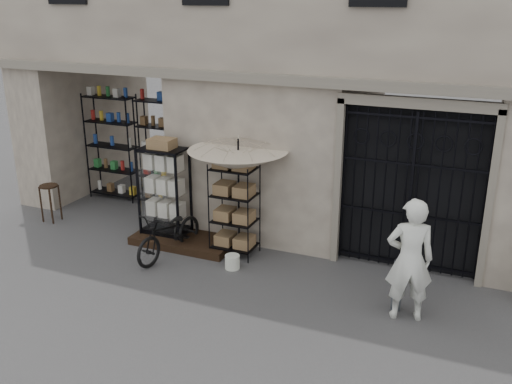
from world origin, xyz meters
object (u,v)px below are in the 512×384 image
at_px(display_cabinet, 165,195).
at_px(bicycle, 171,256).
at_px(shopkeeper, 404,317).
at_px(white_bucket, 232,262).
at_px(market_umbrella, 238,155).
at_px(steel_bollard, 397,285).
at_px(wooden_stool, 51,202).
at_px(wire_rack, 235,210).

xyz_separation_m(display_cabinet, bicycle, (0.47, -0.64, -0.92)).
bearing_deg(shopkeeper, white_bucket, -25.86).
relative_size(market_umbrella, steel_bollard, 3.11).
bearing_deg(wooden_stool, bicycle, -8.93).
height_order(market_umbrella, wooden_stool, market_umbrella).
xyz_separation_m(wire_rack, white_bucket, (0.22, -0.58, -0.75)).
bearing_deg(steel_bollard, display_cabinet, 168.51).
relative_size(white_bucket, steel_bollard, 0.31).
relative_size(white_bucket, wooden_stool, 0.33).
bearing_deg(display_cabinet, wire_rack, -19.51).
bearing_deg(wooden_stool, display_cabinet, 2.65).
bearing_deg(display_cabinet, bicycle, -69.87).
relative_size(display_cabinet, shopkeeper, 0.97).
bearing_deg(white_bucket, wire_rack, 110.51).
bearing_deg(steel_bollard, wooden_stool, 173.71).
height_order(wire_rack, wooden_stool, wire_rack).
height_order(bicycle, steel_bollard, bicycle).
xyz_separation_m(wire_rack, steel_bollard, (3.15, -0.87, -0.45)).
bearing_deg(white_bucket, market_umbrella, 105.61).
relative_size(display_cabinet, steel_bollard, 2.21).
height_order(bicycle, shopkeeper, bicycle).
height_order(wire_rack, steel_bollard, wire_rack).
xyz_separation_m(display_cabinet, market_umbrella, (1.55, 0.10, 0.96)).
bearing_deg(steel_bollard, wire_rack, 164.60).
distance_m(wire_rack, white_bucket, 0.97).
xyz_separation_m(market_umbrella, shopkeeper, (3.31, -1.21, -1.89)).
bearing_deg(bicycle, wire_rack, 36.33).
relative_size(wire_rack, wooden_stool, 2.21).
bearing_deg(white_bucket, display_cabinet, 159.26).
distance_m(steel_bollard, shopkeeper, 0.48).
bearing_deg(shopkeeper, wooden_stool, -25.01).
relative_size(market_umbrella, white_bucket, 9.92).
bearing_deg(bicycle, display_cabinet, 135.30).
xyz_separation_m(display_cabinet, shopkeeper, (4.86, -1.11, -0.92)).
distance_m(wire_rack, bicycle, 1.49).
bearing_deg(wire_rack, display_cabinet, 175.85).
height_order(white_bucket, bicycle, bicycle).
relative_size(wire_rack, shopkeeper, 0.93).
height_order(market_umbrella, shopkeeper, market_umbrella).
relative_size(wooden_stool, shopkeeper, 0.42).
bearing_deg(bicycle, white_bucket, 7.73).
distance_m(white_bucket, steel_bollard, 2.96).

